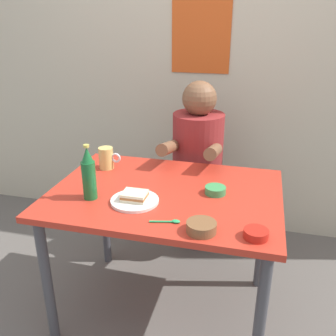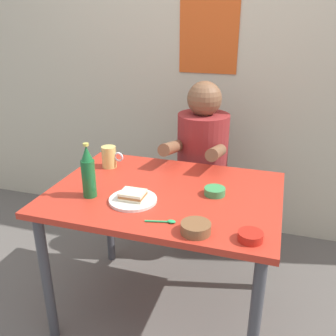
# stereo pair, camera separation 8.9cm
# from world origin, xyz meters

# --- Properties ---
(ground_plane) EXTENTS (6.00, 6.00, 0.00)m
(ground_plane) POSITION_xyz_m (0.00, 0.00, 0.00)
(ground_plane) COLOR #59544F
(wall_back) EXTENTS (4.40, 0.09, 2.60)m
(wall_back) POSITION_xyz_m (-0.00, 1.05, 1.30)
(wall_back) COLOR #BCB299
(wall_back) RESTS_ON ground
(dining_table) EXTENTS (1.10, 0.80, 0.74)m
(dining_table) POSITION_xyz_m (0.00, 0.00, 0.65)
(dining_table) COLOR #B72D1E
(dining_table) RESTS_ON ground
(stool) EXTENTS (0.34, 0.34, 0.45)m
(stool) POSITION_xyz_m (0.05, 0.63, 0.35)
(stool) COLOR #4C4C51
(stool) RESTS_ON ground
(person_seated) EXTENTS (0.33, 0.56, 0.72)m
(person_seated) POSITION_xyz_m (0.05, 0.62, 0.77)
(person_seated) COLOR maroon
(person_seated) RESTS_ON stool
(plate_orange) EXTENTS (0.22, 0.22, 0.01)m
(plate_orange) POSITION_xyz_m (-0.11, -0.15, 0.75)
(plate_orange) COLOR silver
(plate_orange) RESTS_ON dining_table
(sandwich) EXTENTS (0.11, 0.09, 0.04)m
(sandwich) POSITION_xyz_m (-0.11, -0.15, 0.77)
(sandwich) COLOR beige
(sandwich) RESTS_ON plate_orange
(beer_mug) EXTENTS (0.13, 0.08, 0.12)m
(beer_mug) POSITION_xyz_m (-0.39, 0.20, 0.80)
(beer_mug) COLOR #D1BC66
(beer_mug) RESTS_ON dining_table
(beer_bottle) EXTENTS (0.06, 0.06, 0.26)m
(beer_bottle) POSITION_xyz_m (-0.32, -0.16, 0.86)
(beer_bottle) COLOR #19602D
(beer_bottle) RESTS_ON dining_table
(condiment_bowl_brown) EXTENTS (0.12, 0.12, 0.04)m
(condiment_bowl_brown) POSITION_xyz_m (0.23, -0.32, 0.76)
(condiment_bowl_brown) COLOR brown
(condiment_bowl_brown) RESTS_ON dining_table
(sambal_bowl_red) EXTENTS (0.10, 0.10, 0.03)m
(sambal_bowl_red) POSITION_xyz_m (0.44, -0.31, 0.76)
(sambal_bowl_red) COLOR #B21E14
(sambal_bowl_red) RESTS_ON dining_table
(dip_bowl_green) EXTENTS (0.10, 0.10, 0.03)m
(dip_bowl_green) POSITION_xyz_m (0.24, 0.03, 0.76)
(dip_bowl_green) COLOR #388C4C
(dip_bowl_green) RESTS_ON dining_table
(spoon) EXTENTS (0.13, 0.04, 0.01)m
(spoon) POSITION_xyz_m (0.09, -0.28, 0.75)
(spoon) COLOR #26A559
(spoon) RESTS_ON dining_table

